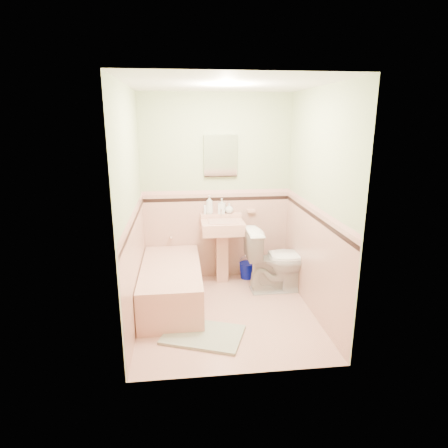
{
  "coord_description": "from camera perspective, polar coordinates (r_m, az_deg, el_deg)",
  "views": [
    {
      "loc": [
        -0.49,
        -3.94,
        2.17
      ],
      "look_at": [
        0.0,
        0.25,
        1.0
      ],
      "focal_mm": 30.51,
      "sensor_mm": 36.0,
      "label": 1
    }
  ],
  "objects": [
    {
      "name": "accent_back",
      "position": [
        5.15,
        -1.08,
        3.74
      ],
      "size": [
        2.0,
        0.0,
        2.0
      ],
      "primitive_type": "plane",
      "rotation": [
        1.57,
        0.0,
        0.0
      ],
      "color": "black",
      "rests_on": "ground"
    },
    {
      "name": "bucket",
      "position": [
        5.4,
        3.47,
        -6.94
      ],
      "size": [
        0.23,
        0.23,
        0.22
      ],
      "primitive_type": null,
      "rotation": [
        0.0,
        0.0,
        0.05
      ],
      "color": "#030C8D",
      "rests_on": "floor"
    },
    {
      "name": "cap_back",
      "position": [
        5.13,
        -1.08,
        4.84
      ],
      "size": [
        2.0,
        0.0,
        2.0
      ],
      "primitive_type": "plane",
      "rotation": [
        1.57,
        0.0,
        0.0
      ],
      "color": "#DBA394",
      "rests_on": "ground"
    },
    {
      "name": "tube",
      "position": [
        5.13,
        -2.88,
        2.17
      ],
      "size": [
        0.04,
        0.04,
        0.12
      ],
      "primitive_type": "cylinder",
      "rotation": [
        0.0,
        0.0,
        -0.03
      ],
      "color": "white",
      "rests_on": "sink"
    },
    {
      "name": "wall_left",
      "position": [
        4.08,
        -13.69,
        2.02
      ],
      "size": [
        0.0,
        2.5,
        2.5
      ],
      "primitive_type": "plane",
      "rotation": [
        1.57,
        0.0,
        1.57
      ],
      "color": "beige",
      "rests_on": "ground"
    },
    {
      "name": "cap_right",
      "position": [
        4.31,
        13.49,
        2.34
      ],
      "size": [
        0.0,
        2.2,
        2.2
      ],
      "primitive_type": "plane",
      "rotation": [
        1.57,
        0.0,
        -1.57
      ],
      "color": "#DBA394",
      "rests_on": "ground"
    },
    {
      "name": "cap_front",
      "position": [
        3.05,
        2.91,
        -2.66
      ],
      "size": [
        2.0,
        0.0,
        2.0
      ],
      "primitive_type": "plane",
      "rotation": [
        -1.57,
        0.0,
        0.0
      ],
      "color": "#DBA394",
      "rests_on": "ground"
    },
    {
      "name": "accent_left",
      "position": [
        4.1,
        -13.33,
        0.26
      ],
      "size": [
        0.0,
        2.2,
        2.2
      ],
      "primitive_type": "plane",
      "rotation": [
        1.57,
        0.0,
        1.57
      ],
      "color": "black",
      "rests_on": "ground"
    },
    {
      "name": "soap_dish",
      "position": [
        5.23,
        4.09,
        1.98
      ],
      "size": [
        0.11,
        0.06,
        0.04
      ],
      "primitive_type": "cube",
      "color": "#D69C86",
      "rests_on": "wall_back"
    },
    {
      "name": "wainscot_left",
      "position": [
        4.27,
        -12.98,
        -6.49
      ],
      "size": [
        0.0,
        2.2,
        2.2
      ],
      "primitive_type": "plane",
      "rotation": [
        1.57,
        0.0,
        1.57
      ],
      "color": "#DEA995",
      "rests_on": "ground"
    },
    {
      "name": "ceiling",
      "position": [
        3.98,
        0.45,
        20.26
      ],
      "size": [
        2.2,
        2.2,
        0.0
      ],
      "primitive_type": "plane",
      "rotation": [
        3.14,
        0.0,
        0.0
      ],
      "color": "white",
      "rests_on": "ground"
    },
    {
      "name": "tub_faucet",
      "position": [
        5.22,
        -7.91,
        -1.8
      ],
      "size": [
        0.04,
        0.12,
        0.04
      ],
      "primitive_type": "cylinder",
      "rotation": [
        1.57,
        0.0,
        0.0
      ],
      "color": "silver",
      "rests_on": "wall_back"
    },
    {
      "name": "accent_front",
      "position": [
        3.08,
        2.89,
        -4.42
      ],
      "size": [
        2.0,
        0.0,
        2.0
      ],
      "primitive_type": "plane",
      "rotation": [
        -1.57,
        0.0,
        0.0
      ],
      "color": "black",
      "rests_on": "ground"
    },
    {
      "name": "sink",
      "position": [
        5.13,
        -0.24,
        -4.26
      ],
      "size": [
        0.55,
        0.48,
        0.87
      ],
      "primitive_type": null,
      "color": "#D69C86",
      "rests_on": "floor"
    },
    {
      "name": "wall_front",
      "position": [
        3.02,
        2.97,
        -2.22
      ],
      "size": [
        2.5,
        0.0,
        2.5
      ],
      "primitive_type": "plane",
      "rotation": [
        -1.57,
        0.0,
        0.0
      ],
      "color": "beige",
      "rests_on": "ground"
    },
    {
      "name": "accent_right",
      "position": [
        4.33,
        13.41,
        1.06
      ],
      "size": [
        0.0,
        2.2,
        2.2
      ],
      "primitive_type": "plane",
      "rotation": [
        1.57,
        0.0,
        -1.57
      ],
      "color": "black",
      "rests_on": "ground"
    },
    {
      "name": "soap_bottle_right",
      "position": [
        5.15,
        0.79,
        2.38
      ],
      "size": [
        0.14,
        0.14,
        0.14
      ],
      "primitive_type": "imported",
      "rotation": [
        0.0,
        0.0,
        -0.39
      ],
      "color": "#B2B2B2",
      "rests_on": "sink"
    },
    {
      "name": "sink_faucet",
      "position": [
        5.11,
        -0.42,
        1.71
      ],
      "size": [
        0.02,
        0.02,
        0.1
      ],
      "primitive_type": "cylinder",
      "color": "silver",
      "rests_on": "sink"
    },
    {
      "name": "shoe",
      "position": [
        4.17,
        -4.44,
        -14.99
      ],
      "size": [
        0.15,
        0.11,
        0.05
      ],
      "primitive_type": "cube",
      "rotation": [
        0.0,
        0.0,
        -0.35
      ],
      "color": "#BF1E59",
      "rests_on": "bath_mat"
    },
    {
      "name": "soap_bottle_left",
      "position": [
        5.12,
        -2.2,
        2.92
      ],
      "size": [
        0.13,
        0.13,
        0.25
      ],
      "primitive_type": "imported",
      "rotation": [
        0.0,
        0.0,
        0.37
      ],
      "color": "#B2B2B2",
      "rests_on": "sink"
    },
    {
      "name": "wall_right",
      "position": [
        4.31,
        13.74,
        2.73
      ],
      "size": [
        0.0,
        2.5,
        2.5
      ],
      "primitive_type": "plane",
      "rotation": [
        1.57,
        0.0,
        -1.57
      ],
      "color": "beige",
      "rests_on": "ground"
    },
    {
      "name": "cap_left",
      "position": [
        4.08,
        -13.42,
        1.62
      ],
      "size": [
        0.0,
        2.2,
        2.2
      ],
      "primitive_type": "plane",
      "rotation": [
        1.57,
        0.0,
        1.57
      ],
      "color": "#DBA394",
      "rests_on": "ground"
    },
    {
      "name": "wainscot_back",
      "position": [
        5.29,
        -1.05,
        -1.77
      ],
      "size": [
        2.0,
        0.0,
        2.0
      ],
      "primitive_type": "plane",
      "rotation": [
        1.57,
        0.0,
        0.0
      ],
      "color": "#DEA995",
      "rests_on": "ground"
    },
    {
      "name": "wainscot_front",
      "position": [
        3.29,
        2.78,
        -13.01
      ],
      "size": [
        2.0,
        0.0,
        2.0
      ],
      "primitive_type": "plane",
      "rotation": [
        -1.57,
        0.0,
        0.0
      ],
      "color": "#DEA995",
      "rests_on": "ground"
    },
    {
      "name": "bath_mat",
      "position": [
        4.1,
        -3.15,
        -16.23
      ],
      "size": [
        0.93,
        0.78,
        0.03
      ],
      "primitive_type": "cube",
      "rotation": [
        0.0,
        0.0,
        -0.36
      ],
      "color": "gray",
      "rests_on": "floor"
    },
    {
      "name": "medicine_cabinet",
      "position": [
        5.06,
        -0.52,
        10.18
      ],
      "size": [
        0.44,
        0.04,
        0.54
      ],
      "primitive_type": "cube",
      "color": "white",
      "rests_on": "wall_back"
    },
    {
      "name": "soap_bottle_mid",
      "position": [
        5.14,
        -0.34,
        2.72
      ],
      "size": [
        0.11,
        0.12,
        0.21
      ],
      "primitive_type": "imported",
      "rotation": [
        0.0,
        0.0,
        -0.26
      ],
      "color": "#B2B2B2",
      "rests_on": "sink"
    },
    {
      "name": "floor",
      "position": [
        4.52,
        0.38,
        -13.17
      ],
      "size": [
        2.2,
        2.2,
        0.0
      ],
      "primitive_type": "plane",
      "color": "#DBA48F",
      "rests_on": "ground"
    },
    {
      "name": "wall_back",
      "position": [
        5.14,
        -1.1,
        5.2
      ],
      "size": [
        2.5,
        0.0,
        2.5
      ],
      "primitive_type": "plane",
      "rotation": [
        1.57,
        0.0,
        0.0
      ],
      "color": "beige",
      "rests_on": "ground"
    },
    {
      "name": "toilet",
      "position": [
        4.96,
        8.01,
        -5.3
      ],
      "size": [
        0.83,
        0.48,
        0.84
      ],
      "primitive_type": "imported",
      "rotation": [
        0.0,
        0.0,
        1.59
      ],
      "color": "white",
      "rests_on": "floor"
    },
    {
      "name": "wainscot_right",
      "position": [
        4.49,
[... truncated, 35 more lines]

